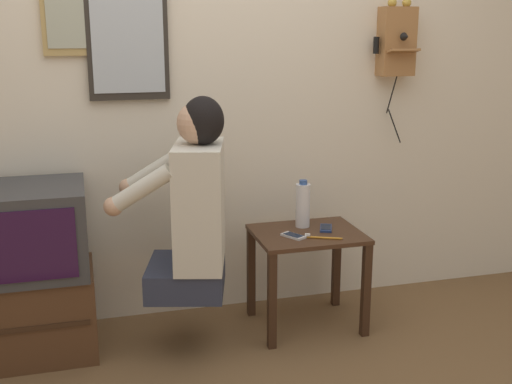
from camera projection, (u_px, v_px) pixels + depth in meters
wall_back at (199, 80)px, 3.35m from camera, size 6.80×0.05×2.55m
side_table at (307, 252)px, 3.33m from camera, size 0.55×0.44×0.52m
person at (194, 206)px, 3.00m from camera, size 0.60×0.53×0.94m
tv_stand at (34, 313)px, 3.09m from camera, size 0.58×0.44×0.42m
television at (28, 230)px, 3.00m from camera, size 0.53×0.50×0.41m
wall_phone_antique at (396, 41)px, 3.50m from camera, size 0.23×0.19×0.79m
framed_picture at (76, 2)px, 3.06m from camera, size 0.33×0.03×0.50m
wall_mirror at (127, 24)px, 3.15m from camera, size 0.40×0.04×0.74m
cell_phone_held at (293, 236)px, 3.23m from camera, size 0.11×0.14×0.01m
cell_phone_spare at (326, 228)px, 3.35m from camera, size 0.10×0.14×0.01m
water_bottle at (303, 205)px, 3.37m from camera, size 0.08×0.08×0.25m
toothbrush at (321, 237)px, 3.20m from camera, size 0.17×0.09×0.02m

